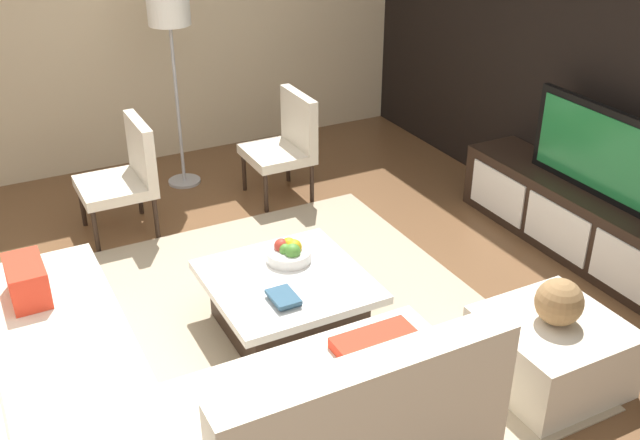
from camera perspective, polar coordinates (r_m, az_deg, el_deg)
The scene contains 14 objects.
ground_plane at distance 4.60m, azimuth -3.05°, elevation -9.34°, with size 14.00×14.00×0.00m, color brown.
side_wall_left at distance 6.90m, azimuth -13.38°, elevation 15.65°, with size 0.12×5.20×2.80m, color beige.
area_rug at distance 4.67m, azimuth -3.57°, elevation -8.62°, with size 2.99×2.79×0.01m, color tan.
media_console at distance 5.71m, azimuth 19.28°, elevation -0.09°, with size 2.11×0.48×0.50m.
television at distance 5.48m, azimuth 20.20°, elevation 5.13°, with size 1.09×0.06×0.63m.
sectional_couch at distance 3.83m, azimuth -12.58°, elevation -13.50°, with size 2.37×2.27×0.83m.
coffee_table at distance 4.59m, azimuth -2.50°, elevation -6.32°, with size 0.93×0.92×0.38m.
accent_chair_near at distance 5.78m, azimuth -14.55°, elevation 3.62°, with size 0.54×0.53×0.87m.
floor_lamp at distance 6.22m, azimuth -11.43°, elevation 14.98°, with size 0.34×0.34×1.70m.
ottoman at distance 4.39m, azimuth 17.16°, elevation -9.56°, with size 0.70×0.70×0.40m, color beige.
fruit_bowl at distance 4.64m, azimuth -2.38°, elevation -2.47°, with size 0.28×0.28×0.14m.
accent_chair_far at distance 6.19m, azimuth -2.55°, elevation 6.16°, with size 0.54×0.49×0.87m.
decorative_ball at distance 4.20m, azimuth 17.78°, elevation -5.97°, with size 0.26×0.26×0.26m, color #997247.
book_stack at distance 4.27m, azimuth -2.78°, elevation -5.95°, with size 0.21×0.15×0.05m.
Camera 1 is at (3.36, -1.47, 2.78)m, focal length 41.96 mm.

